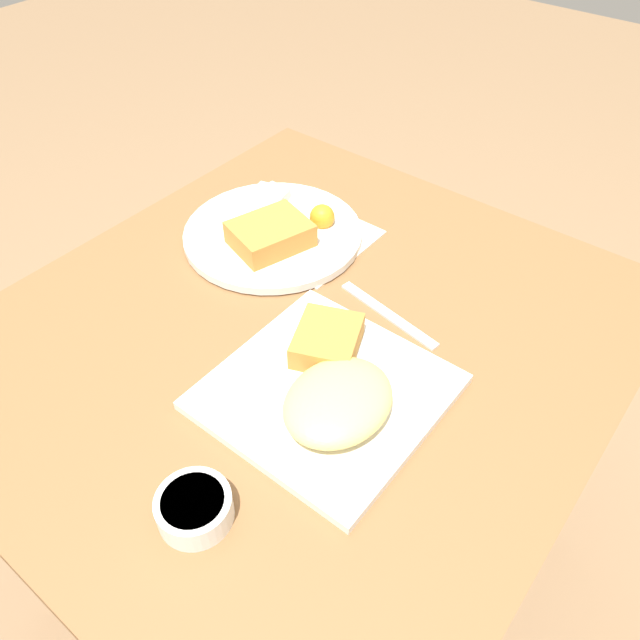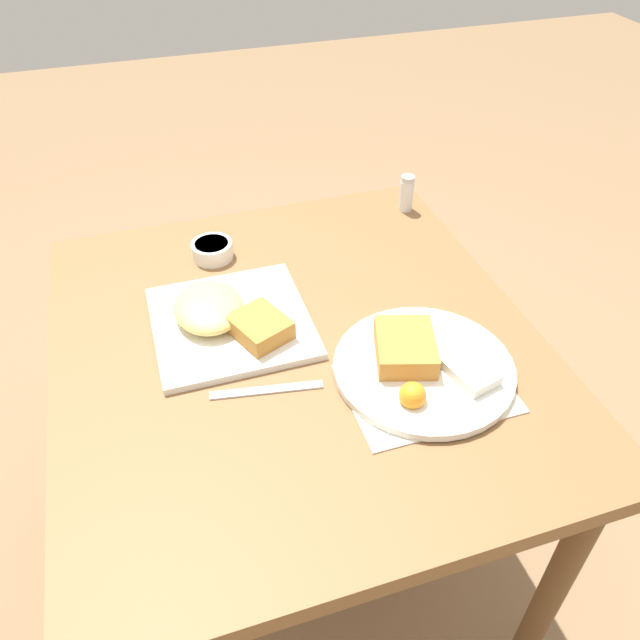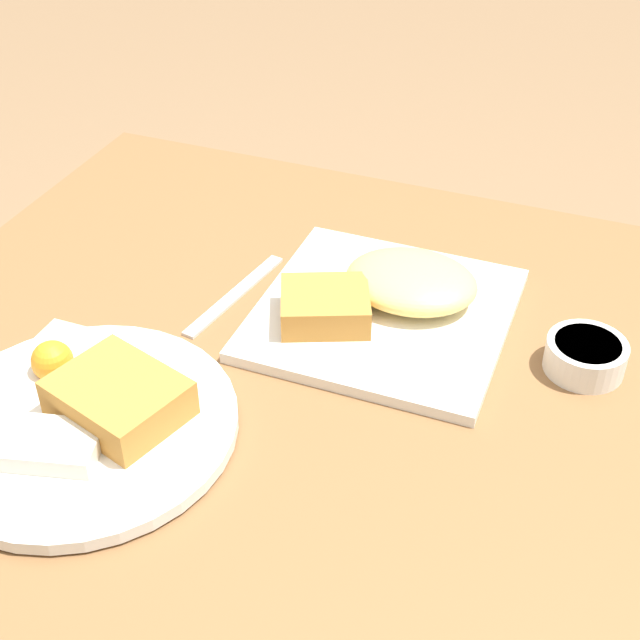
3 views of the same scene
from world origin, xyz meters
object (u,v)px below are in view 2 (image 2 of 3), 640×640
plate_square_near (226,317)px  sauce_ramekin (212,250)px  plate_oval_far (422,363)px  butter_knife (267,390)px  salt_shaker (406,195)px

plate_square_near → sauce_ramekin: bearing=176.2°
sauce_ramekin → plate_oval_far: bearing=31.8°
plate_oval_far → sauce_ramekin: plate_oval_far is taller
plate_oval_far → butter_knife: bearing=-97.8°
plate_square_near → sauce_ramekin: 0.23m
salt_shaker → butter_knife: size_ratio=0.46×
plate_square_near → butter_knife: bearing=9.2°
salt_shaker → sauce_ramekin: bearing=-83.1°
butter_knife → sauce_ramekin: bearing=101.4°
plate_square_near → sauce_ramekin: plate_square_near is taller
plate_square_near → plate_oval_far: bearing=53.4°
plate_oval_far → sauce_ramekin: 0.52m
plate_square_near → plate_oval_far: 0.36m
butter_knife → salt_shaker: bearing=55.2°
sauce_ramekin → butter_knife: bearing=2.0°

